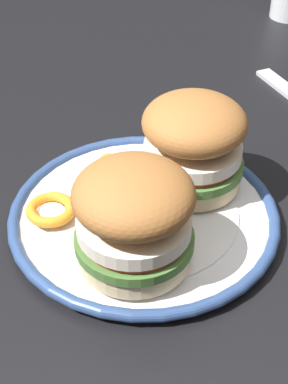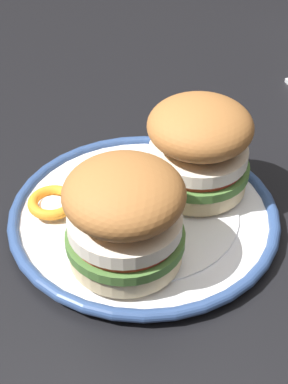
{
  "view_description": "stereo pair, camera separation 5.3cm",
  "coord_description": "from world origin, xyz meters",
  "px_view_note": "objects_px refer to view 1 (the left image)",
  "views": [
    {
      "loc": [
        -0.38,
        -0.12,
        1.1
      ],
      "look_at": [
        0.05,
        -0.01,
        0.74
      ],
      "focal_mm": 53.53,
      "sensor_mm": 36.0,
      "label": 1
    },
    {
      "loc": [
        -0.36,
        -0.17,
        1.1
      ],
      "look_at": [
        0.05,
        -0.01,
        0.74
      ],
      "focal_mm": 53.53,
      "sensor_mm": 36.0,
      "label": 2
    }
  ],
  "objects_px": {
    "dinner_plate": "(144,215)",
    "sandwich_half_left": "(193,142)",
    "sandwich_half_right": "(134,216)",
    "dining_table": "(127,304)"
  },
  "relations": [
    {
      "from": "dinner_plate",
      "to": "sandwich_half_left",
      "type": "xyz_separation_m",
      "value": [
        0.06,
        -0.04,
        0.06
      ]
    },
    {
      "from": "dinner_plate",
      "to": "sandwich_half_right",
      "type": "distance_m",
      "value": 0.09
    },
    {
      "from": "dining_table",
      "to": "dinner_plate",
      "type": "xyz_separation_m",
      "value": [
        0.05,
        -0.01,
        0.09
      ]
    },
    {
      "from": "dining_table",
      "to": "sandwich_half_right",
      "type": "distance_m",
      "value": 0.15
    },
    {
      "from": "sandwich_half_right",
      "to": "sandwich_half_left",
      "type": "bearing_deg",
      "value": -11.9
    },
    {
      "from": "sandwich_half_left",
      "to": "sandwich_half_right",
      "type": "distance_m",
      "value": 0.13
    },
    {
      "from": "dining_table",
      "to": "sandwich_half_left",
      "type": "relative_size",
      "value": 11.6
    },
    {
      "from": "dining_table",
      "to": "dinner_plate",
      "type": "distance_m",
      "value": 0.1
    },
    {
      "from": "sandwich_half_left",
      "to": "sandwich_half_right",
      "type": "height_order",
      "value": "same"
    },
    {
      "from": "sandwich_half_left",
      "to": "sandwich_half_right",
      "type": "bearing_deg",
      "value": 168.1
    }
  ]
}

